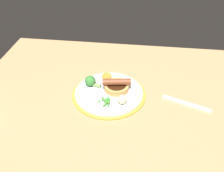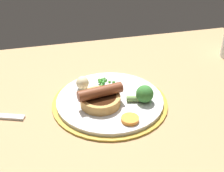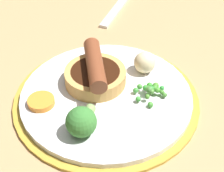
{
  "view_description": "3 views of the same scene",
  "coord_description": "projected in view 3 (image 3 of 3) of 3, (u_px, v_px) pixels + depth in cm",
  "views": [
    {
      "loc": [
        -9.82,
        75.49,
        63.75
      ],
      "look_at": [
        -0.11,
        0.6,
        6.34
      ],
      "focal_mm": 40.0,
      "sensor_mm": 36.0,
      "label": 1
    },
    {
      "loc": [
        -13.86,
        -59.21,
        47.36
      ],
      "look_at": [
        1.83,
        3.2,
        7.04
      ],
      "focal_mm": 50.0,
      "sensor_mm": 36.0,
      "label": 2
    },
    {
      "loc": [
        42.53,
        3.3,
        42.67
      ],
      "look_at": [
        2.0,
        2.64,
        7.01
      ],
      "focal_mm": 60.0,
      "sensor_mm": 36.0,
      "label": 3
    }
  ],
  "objects": [
    {
      "name": "dinner_plate",
      "position": [
        106.0,
        98.0,
        0.57
      ],
      "size": [
        28.27,
        28.27,
        1.4
      ],
      "color": "#B79333",
      "rests_on": "dining_table"
    },
    {
      "name": "broccoli_floret_near",
      "position": [
        82.0,
        121.0,
        0.5
      ],
      "size": [
        6.44,
        4.24,
        4.24
      ],
      "rotation": [
        0.0,
        0.0,
        6.05
      ],
      "color": "#387A33",
      "rests_on": "dinner_plate"
    },
    {
      "name": "carrot_slice_0",
      "position": [
        41.0,
        102.0,
        0.55
      ],
      "size": [
        5.13,
        5.13,
        0.88
      ],
      "primitive_type": "cylinder",
      "rotation": [
        0.0,
        0.0,
        5.07
      ],
      "color": "orange",
      "rests_on": "dinner_plate"
    },
    {
      "name": "fork",
      "position": [
        119.0,
        6.0,
        0.79
      ],
      "size": [
        17.42,
        7.81,
        0.6
      ],
      "primitive_type": "cube",
      "rotation": [
        0.0,
        0.0,
        -0.36
      ],
      "color": "silver",
      "rests_on": "dining_table"
    },
    {
      "name": "potato_chunk_0",
      "position": [
        145.0,
        62.0,
        0.6
      ],
      "size": [
        3.98,
        4.15,
        3.55
      ],
      "primitive_type": "ellipsoid",
      "rotation": [
        0.0,
        0.0,
        4.47
      ],
      "color": "beige",
      "rests_on": "dinner_plate"
    },
    {
      "name": "pea_pile",
      "position": [
        151.0,
        91.0,
        0.56
      ],
      "size": [
        4.45,
        5.08,
        1.9
      ],
      "color": "#448533",
      "rests_on": "dinner_plate"
    },
    {
      "name": "sausage_pudding",
      "position": [
        95.0,
        74.0,
        0.57
      ],
      "size": [
        10.98,
        9.51,
        4.84
      ],
      "rotation": [
        0.0,
        0.0,
        3.3
      ],
      "color": "tan",
      "rests_on": "dinner_plate"
    },
    {
      "name": "dining_table",
      "position": [
        96.0,
        104.0,
        0.59
      ],
      "size": [
        110.0,
        80.0,
        3.0
      ],
      "primitive_type": "cube",
      "color": "tan",
      "rests_on": "ground"
    }
  ]
}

